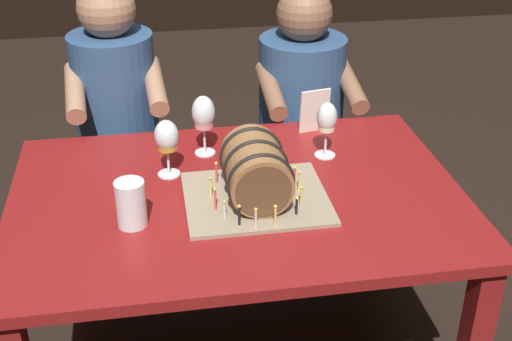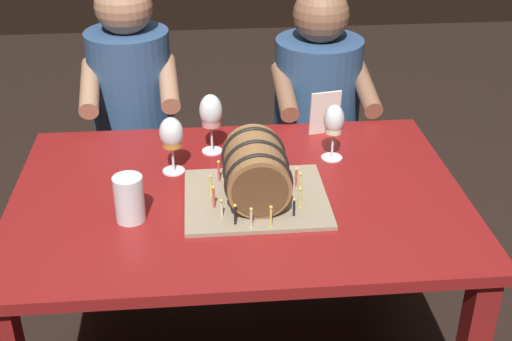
% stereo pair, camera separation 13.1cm
% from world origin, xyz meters
% --- Properties ---
extents(dining_table, '(1.36, 0.94, 0.72)m').
position_xyz_m(dining_table, '(0.00, 0.00, 0.62)').
color(dining_table, maroon).
rests_on(dining_table, ground).
extents(barrel_cake, '(0.42, 0.36, 0.20)m').
position_xyz_m(barrel_cake, '(0.05, -0.05, 0.81)').
color(barrel_cake, gray).
rests_on(barrel_cake, dining_table).
extents(wine_glass_rose, '(0.08, 0.08, 0.21)m').
position_xyz_m(wine_glass_rose, '(-0.07, 0.28, 0.86)').
color(wine_glass_rose, white).
rests_on(wine_glass_rose, dining_table).
extents(wine_glass_amber, '(0.08, 0.08, 0.19)m').
position_xyz_m(wine_glass_amber, '(-0.20, 0.15, 0.85)').
color(wine_glass_amber, white).
rests_on(wine_glass_amber, dining_table).
extents(wine_glass_white, '(0.07, 0.07, 0.19)m').
position_xyz_m(wine_glass_white, '(0.32, 0.19, 0.85)').
color(wine_glass_white, white).
rests_on(wine_glass_white, dining_table).
extents(beer_pint, '(0.08, 0.08, 0.14)m').
position_xyz_m(beer_pint, '(-0.31, -0.12, 0.79)').
color(beer_pint, white).
rests_on(beer_pint, dining_table).
extents(menu_card, '(0.11, 0.04, 0.16)m').
position_xyz_m(menu_card, '(0.33, 0.38, 0.80)').
color(menu_card, silver).
rests_on(menu_card, dining_table).
extents(person_seated_left, '(0.38, 0.47, 1.21)m').
position_xyz_m(person_seated_left, '(-0.37, 0.73, 0.55)').
color(person_seated_left, '#1B2D46').
rests_on(person_seated_left, ground).
extents(person_seated_right, '(0.39, 0.47, 1.16)m').
position_xyz_m(person_seated_right, '(0.37, 0.73, 0.54)').
color(person_seated_right, '#1B2D46').
rests_on(person_seated_right, ground).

